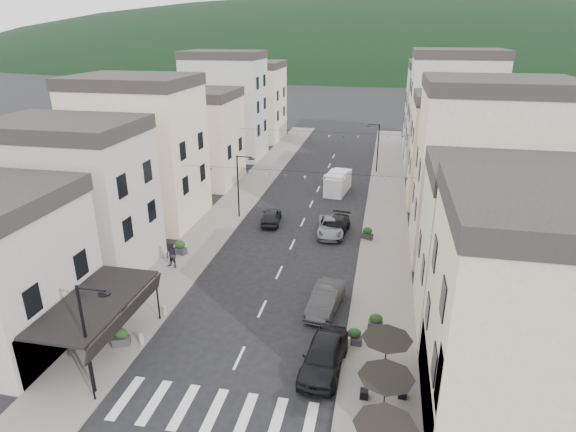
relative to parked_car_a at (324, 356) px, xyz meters
name	(u,v)px	position (x,y,z in m)	size (l,w,h in m)	color
sidewalk_left	(243,196)	(-12.10, 26.00, -0.78)	(4.00, 76.00, 0.12)	slate
sidewalk_right	(386,205)	(2.90, 26.00, -0.78)	(4.00, 76.00, 0.12)	slate
hill_backdrop	(380,57)	(-4.60, 294.00, -0.84)	(640.00, 360.00, 70.00)	black
bistro_building	(560,333)	(9.90, -2.00, 4.16)	(10.00, 8.00, 10.00)	#BDB596
boutique_awning	(100,304)	(-11.85, -1.00, 2.28)	(3.77, 7.50, 3.28)	black
buildings_row_left	(197,126)	(-19.10, 31.75, 5.29)	(10.20, 54.16, 14.00)	#A7A299
buildings_row_right	(461,137)	(9.90, 30.59, 5.48)	(10.20, 54.16, 14.50)	#BDB596
cafe_terrace	(386,382)	(3.10, -3.20, 1.52)	(2.50, 8.10, 2.53)	black
streetlamp_left_near	(90,330)	(-10.42, -4.00, 2.86)	(1.70, 0.56, 6.00)	black
streetlamp_left_far	(241,180)	(-10.42, 20.00, 2.86)	(1.70, 0.56, 6.00)	black
streetlamp_right_far	(376,143)	(1.22, 38.00, 2.86)	(1.70, 0.56, 6.00)	black
bollards	(236,357)	(-4.60, -0.50, -0.42)	(11.66, 10.26, 0.60)	gray
bunting_near	(295,175)	(-4.60, 16.00, 4.82)	(19.00, 0.28, 0.62)	black
bunting_far	(322,135)	(-4.60, 32.00, 4.82)	(19.00, 0.28, 0.62)	black
parked_car_a	(324,356)	(0.00, 0.00, 0.00)	(1.97, 4.91, 1.67)	black
parked_car_b	(326,299)	(-0.65, 5.72, -0.08)	(1.59, 4.56, 1.50)	#2E2E30
parked_car_c	(330,227)	(-1.79, 17.83, -0.16)	(2.23, 4.84, 1.34)	gray
parked_car_d	(336,227)	(-1.31, 17.96, -0.16)	(1.89, 4.64, 1.35)	black
parked_car_e	(271,216)	(-7.40, 19.22, -0.14)	(1.63, 4.06, 1.38)	black
delivery_van	(338,182)	(-2.40, 29.31, 0.32)	(2.59, 5.14, 2.36)	silver
pedestrian_a	(123,304)	(-12.69, 2.39, 0.09)	(0.59, 0.39, 1.62)	black
pedestrian_b	(172,255)	(-12.47, 8.98, 0.27)	(0.96, 0.75, 1.97)	#241F2A
planter_la	(121,337)	(-11.34, -0.34, -0.20)	(1.08, 0.83, 1.07)	#323235
planter_lb	(180,247)	(-12.86, 11.31, -0.17)	(1.12, 0.83, 1.12)	#2B2B2E
planter_ra	(354,336)	(1.40, 2.37, -0.23)	(0.91, 0.54, 0.99)	#2E2E31
planter_rb	(376,322)	(2.54, 4.07, -0.23)	(0.89, 0.50, 1.00)	#333235
planter_rc	(367,233)	(1.40, 17.19, -0.22)	(1.04, 0.83, 1.02)	#29282A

